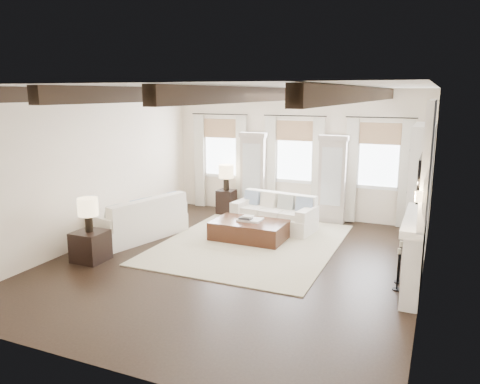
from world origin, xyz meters
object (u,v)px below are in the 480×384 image
at_px(side_table_front, 91,246).
at_px(side_table_back, 226,202).
at_px(sofa_left, 140,221).
at_px(ottoman, 249,230).
at_px(sofa_back, 275,215).

height_order(side_table_front, side_table_back, side_table_back).
bearing_deg(side_table_front, sofa_left, 89.12).
relative_size(sofa_left, ottoman, 1.48).
distance_m(sofa_back, ottoman, 1.03).
distance_m(sofa_back, side_table_front, 4.19).
bearing_deg(sofa_back, ottoman, -103.08).
relative_size(ottoman, side_table_front, 2.73).
bearing_deg(sofa_left, side_table_front, -90.88).
distance_m(sofa_back, side_table_back, 1.78).
xyz_separation_m(sofa_back, sofa_left, (-2.46, -1.81, 0.05)).
xyz_separation_m(ottoman, side_table_back, (-1.37, 1.78, 0.12)).
xyz_separation_m(sofa_left, ottoman, (2.22, 0.82, -0.17)).
relative_size(sofa_back, ottoman, 1.28).
bearing_deg(side_table_back, ottoman, -52.32).
xyz_separation_m(sofa_left, side_table_front, (-0.02, -1.56, -0.09)).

